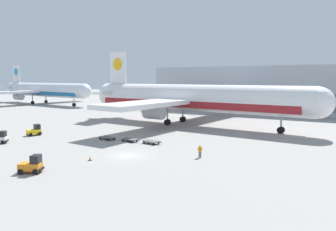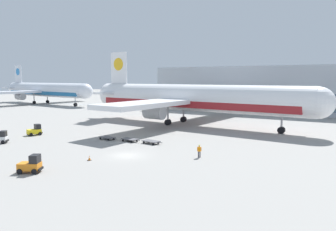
# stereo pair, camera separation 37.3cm
# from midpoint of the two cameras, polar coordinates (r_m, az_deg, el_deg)

# --- Properties ---
(ground_plane) EXTENTS (400.00, 400.00, 0.00)m
(ground_plane) POSITION_cam_midpoint_polar(r_m,az_deg,el_deg) (44.80, -7.29, -6.93)
(ground_plane) COLOR gray
(terminal_building) EXTENTS (90.00, 18.20, 14.00)m
(terminal_building) POSITION_cam_midpoint_polar(r_m,az_deg,el_deg) (106.02, 21.78, 4.21)
(terminal_building) COLOR #9EA8B2
(terminal_building) RESTS_ON ground_plane
(airplane_main) EXTENTS (58.06, 48.51, 17.00)m
(airplane_main) POSITION_cam_midpoint_polar(r_m,az_deg,el_deg) (73.00, 3.36, 2.93)
(airplane_main) COLOR white
(airplane_main) RESTS_ON ground_plane
(airplane_distant) EXTENTS (54.91, 46.03, 16.10)m
(airplane_distant) POSITION_cam_midpoint_polar(r_m,az_deg,el_deg) (142.04, -20.96, 4.12)
(airplane_distant) COLOR silver
(airplane_distant) RESTS_ON ground_plane
(baggage_tug_foreground) EXTENTS (2.82, 2.51, 2.00)m
(baggage_tug_foreground) POSITION_cam_midpoint_polar(r_m,az_deg,el_deg) (39.45, -22.87, -7.94)
(baggage_tug_foreground) COLOR orange
(baggage_tug_foreground) RESTS_ON ground_plane
(baggage_tug_mid) EXTENTS (2.26, 2.75, 2.00)m
(baggage_tug_mid) POSITION_cam_midpoint_polar(r_m,az_deg,el_deg) (64.60, -22.37, -2.44)
(baggage_tug_mid) COLOR yellow
(baggage_tug_mid) RESTS_ON ground_plane
(baggage_tug_far) EXTENTS (2.79, 2.66, 2.00)m
(baggage_tug_far) POSITION_cam_midpoint_polar(r_m,az_deg,el_deg) (58.91, -27.41, -3.51)
(baggage_tug_far) COLOR silver
(baggage_tug_far) RESTS_ON ground_plane
(baggage_dolly_lead) EXTENTS (3.77, 1.87, 0.48)m
(baggage_dolly_lead) POSITION_cam_midpoint_polar(r_m,az_deg,el_deg) (56.63, -10.75, -3.76)
(baggage_dolly_lead) COLOR #56565B
(baggage_dolly_lead) RESTS_ON ground_plane
(baggage_dolly_second) EXTENTS (3.77, 1.87, 0.48)m
(baggage_dolly_second) POSITION_cam_midpoint_polar(r_m,az_deg,el_deg) (54.37, -6.82, -4.12)
(baggage_dolly_second) COLOR #56565B
(baggage_dolly_second) RESTS_ON ground_plane
(baggage_dolly_third) EXTENTS (3.77, 1.87, 0.48)m
(baggage_dolly_third) POSITION_cam_midpoint_polar(r_m,az_deg,el_deg) (52.29, -3.13, -4.51)
(baggage_dolly_third) COLOR #56565B
(baggage_dolly_third) RESTS_ON ground_plane
(ground_crew_far) EXTENTS (0.54, 0.33, 1.69)m
(ground_crew_far) POSITION_cam_midpoint_polar(r_m,az_deg,el_deg) (43.34, 5.34, -6.03)
(ground_crew_far) COLOR black
(ground_crew_far) RESTS_ON ground_plane
(traffic_cone_near) EXTENTS (0.40, 0.40, 0.63)m
(traffic_cone_near) POSITION_cam_midpoint_polar(r_m,az_deg,el_deg) (42.95, -13.67, -7.23)
(traffic_cone_near) COLOR black
(traffic_cone_near) RESTS_ON ground_plane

